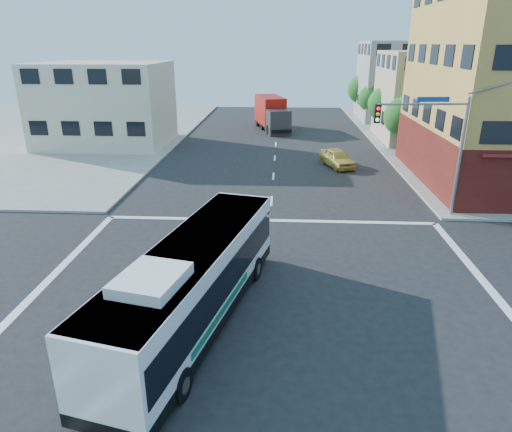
{
  "coord_description": "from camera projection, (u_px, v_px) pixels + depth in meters",
  "views": [
    {
      "loc": [
        0.58,
        -15.37,
        9.72
      ],
      "look_at": [
        -0.57,
        5.03,
        1.96
      ],
      "focal_mm": 32.0,
      "sensor_mm": 36.0,
      "label": 1
    }
  ],
  "objects": [
    {
      "name": "street_tree_c",
      "position": [
        373.0,
        97.0,
        56.97
      ],
      "size": [
        3.4,
        3.4,
        5.29
      ],
      "color": "#361F13",
      "rests_on": "ground"
    },
    {
      "name": "street_tree_a",
      "position": [
        405.0,
        114.0,
        41.99
      ],
      "size": [
        3.6,
        3.6,
        5.53
      ],
      "color": "#361F13",
      "rests_on": "ground"
    },
    {
      "name": "ground",
      "position": [
        263.0,
        309.0,
        17.83
      ],
      "size": [
        120.0,
        120.0,
        0.0
      ],
      "primitive_type": "plane",
      "color": "black",
      "rests_on": "ground"
    },
    {
      "name": "building_east_far",
      "position": [
        407.0,
        81.0,
        59.94
      ],
      "size": [
        12.06,
        10.06,
        10.0
      ],
      "color": "#989793",
      "rests_on": "ground"
    },
    {
      "name": "building_east_near",
      "position": [
        441.0,
        97.0,
        47.05
      ],
      "size": [
        12.06,
        10.06,
        9.0
      ],
      "color": "tan",
      "rests_on": "ground"
    },
    {
      "name": "box_truck",
      "position": [
        272.0,
        114.0,
        53.89
      ],
      "size": [
        4.57,
        8.78,
        3.8
      ],
      "rotation": [
        0.0,
        0.0,
        0.27
      ],
      "color": "#292A2E",
      "rests_on": "ground"
    },
    {
      "name": "signal_mast_ne",
      "position": [
        434.0,
        134.0,
        25.5
      ],
      "size": [
        7.91,
        1.13,
        8.07
      ],
      "color": "gray",
      "rests_on": "ground"
    },
    {
      "name": "street_tree_d",
      "position": [
        363.0,
        87.0,
        64.29
      ],
      "size": [
        4.0,
        4.0,
        6.03
      ],
      "color": "#361F13",
      "rests_on": "ground"
    },
    {
      "name": "street_tree_b",
      "position": [
        387.0,
        102.0,
        49.4
      ],
      "size": [
        3.8,
        3.8,
        5.79
      ],
      "color": "#361F13",
      "rests_on": "ground"
    },
    {
      "name": "parked_car",
      "position": [
        337.0,
        158.0,
        38.08
      ],
      "size": [
        3.07,
        4.66,
        1.47
      ],
      "primitive_type": "imported",
      "rotation": [
        0.0,
        0.0,
        0.34
      ],
      "color": "gold",
      "rests_on": "ground"
    },
    {
      "name": "transit_bus",
      "position": [
        194.0,
        281.0,
        16.37
      ],
      "size": [
        5.15,
        12.06,
        3.49
      ],
      "rotation": [
        0.0,
        0.0,
        -0.23
      ],
      "color": "black",
      "rests_on": "ground"
    },
    {
      "name": "building_west",
      "position": [
        105.0,
        105.0,
        45.29
      ],
      "size": [
        12.06,
        10.06,
        8.0
      ],
      "color": "beige",
      "rests_on": "ground"
    }
  ]
}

